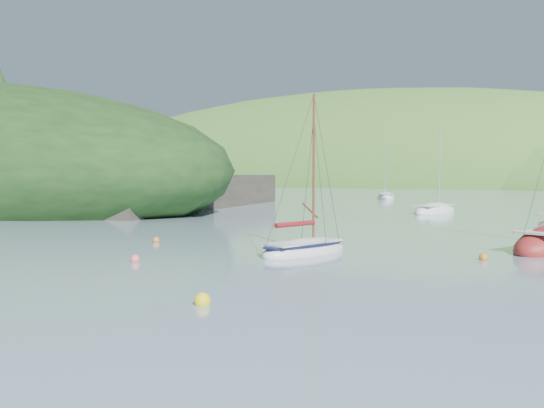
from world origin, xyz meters
The scene contains 6 objects.
ground centered at (0.00, 0.00, 0.00)m, with size 700.00×700.00×0.00m, color #778CA4.
shoreline_hills centered at (-9.66, 172.42, 0.00)m, with size 690.00×135.00×56.00m.
daysailer_white centered at (-0.34, 8.75, 0.20)m, with size 3.36×5.74×8.32m.
distant_sloop_a centered at (-2.55, 40.20, 0.16)m, with size 3.72×6.84×9.26m.
distant_sloop_c centered at (-16.85, 66.55, 0.17)m, with size 4.74×6.93×9.35m.
mooring_buoys centered at (2.97, 4.42, 0.12)m, with size 24.45×14.19×0.50m.
Camera 1 is at (13.03, -17.25, 4.02)m, focal length 40.00 mm.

